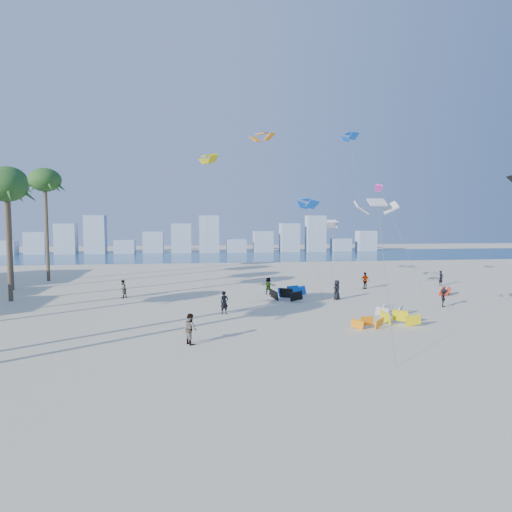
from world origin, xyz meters
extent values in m
plane|color=beige|center=(0.00, 0.00, 0.00)|extent=(220.00, 220.00, 0.00)
plane|color=navy|center=(0.00, 72.00, 0.01)|extent=(220.00, 220.00, 0.00)
imported|color=black|center=(0.24, 14.48, 0.92)|extent=(0.79, 0.66, 1.85)
imported|color=gray|center=(-2.39, 6.07, 0.94)|extent=(1.05, 1.14, 1.88)
imported|color=black|center=(11.19, 19.60, 0.92)|extent=(1.03, 1.06, 1.84)
imported|color=gray|center=(16.30, 25.64, 0.91)|extent=(0.89, 1.14, 1.81)
imported|color=black|center=(19.16, 14.78, 0.79)|extent=(1.07, 1.17, 1.58)
imported|color=gray|center=(5.28, 23.41, 0.86)|extent=(1.61, 1.30, 1.72)
imported|color=black|center=(25.79, 26.72, 0.86)|extent=(0.75, 0.67, 1.72)
imported|color=gray|center=(-8.91, 23.15, 0.88)|extent=(1.02, 1.08, 1.75)
cylinder|color=#595959|center=(10.69, 19.38, 3.72)|extent=(0.82, 2.99, 7.44)
cylinder|color=#595959|center=(9.55, 21.48, 4.72)|extent=(0.94, 2.28, 9.45)
cylinder|color=#595959|center=(-0.84, 22.75, 6.96)|extent=(0.46, 4.48, 13.93)
cylinder|color=#595959|center=(19.67, 24.39, 5.66)|extent=(2.67, 5.66, 11.34)
cylinder|color=#595959|center=(5.06, 30.22, 8.81)|extent=(1.94, 4.79, 17.62)
cylinder|color=#595959|center=(8.69, 3.19, 4.31)|extent=(1.26, 5.83, 8.62)
cylinder|color=#595959|center=(17.88, 31.70, 9.00)|extent=(1.86, 2.98, 18.00)
cylinder|color=brown|center=(-18.94, 23.00, 5.28)|extent=(0.40, 0.40, 10.56)
ellipsoid|color=#274F1C|center=(-18.94, 23.00, 10.56)|extent=(3.80, 3.80, 2.85)
cylinder|color=brown|center=(-21.42, 30.00, 5.83)|extent=(0.40, 0.40, 11.67)
ellipsoid|color=#274F1C|center=(-21.42, 30.00, 11.67)|extent=(3.80, 3.80, 2.85)
cylinder|color=brown|center=(-19.82, 37.00, 6.14)|extent=(0.40, 0.40, 12.29)
ellipsoid|color=#274F1C|center=(-19.82, 37.00, 12.29)|extent=(3.80, 3.80, 2.85)
cube|color=#9EADBF|center=(-42.00, 82.00, 1.50)|extent=(4.40, 3.00, 3.00)
cube|color=#9EADBF|center=(-35.80, 82.00, 2.40)|extent=(4.40, 3.00, 4.80)
cube|color=#9EADBF|center=(-29.60, 82.00, 3.30)|extent=(4.40, 3.00, 6.60)
cube|color=#9EADBF|center=(-23.40, 82.00, 4.20)|extent=(4.40, 3.00, 8.40)
cube|color=#9EADBF|center=(-17.20, 82.00, 1.50)|extent=(4.40, 3.00, 3.00)
cube|color=#9EADBF|center=(-11.00, 82.00, 2.40)|extent=(4.40, 3.00, 4.80)
cube|color=#9EADBF|center=(-4.80, 82.00, 3.30)|extent=(4.40, 3.00, 6.60)
cube|color=#9EADBF|center=(1.40, 82.00, 4.20)|extent=(4.40, 3.00, 8.40)
cube|color=#9EADBF|center=(7.60, 82.00, 1.50)|extent=(4.40, 3.00, 3.00)
cube|color=#9EADBF|center=(13.80, 82.00, 2.40)|extent=(4.40, 3.00, 4.80)
cube|color=#9EADBF|center=(20.00, 82.00, 3.30)|extent=(4.40, 3.00, 6.60)
cube|color=#9EADBF|center=(26.20, 82.00, 4.20)|extent=(4.40, 3.00, 8.40)
cube|color=#9EADBF|center=(32.40, 82.00, 1.50)|extent=(4.40, 3.00, 3.00)
cube|color=#9EADBF|center=(38.60, 82.00, 2.40)|extent=(4.40, 3.00, 4.80)
camera|label=1|loc=(-2.16, -21.23, 7.56)|focal=31.85mm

